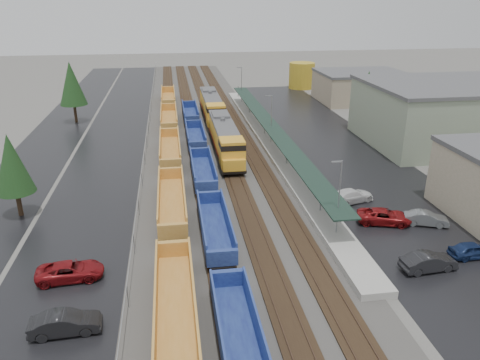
% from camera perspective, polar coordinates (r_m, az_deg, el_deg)
% --- Properties ---
extents(ballast_strip, '(20.00, 160.00, 0.08)m').
position_cam_1_polar(ballast_strip, '(81.24, -4.33, 5.93)').
color(ballast_strip, '#302D2B').
rests_on(ballast_strip, ground).
extents(trackbed, '(14.60, 160.00, 0.22)m').
position_cam_1_polar(trackbed, '(81.21, -4.33, 6.01)').
color(trackbed, black).
rests_on(trackbed, ground).
extents(west_parking_lot, '(10.00, 160.00, 0.02)m').
position_cam_1_polar(west_parking_lot, '(81.61, -14.93, 5.30)').
color(west_parking_lot, black).
rests_on(west_parking_lot, ground).
extents(west_road, '(9.00, 160.00, 0.02)m').
position_cam_1_polar(west_road, '(83.36, -21.78, 4.82)').
color(west_road, black).
rests_on(west_road, ground).
extents(east_commuter_lot, '(16.00, 100.00, 0.02)m').
position_cam_1_polar(east_commuter_lot, '(75.57, 10.84, 4.37)').
color(east_commuter_lot, black).
rests_on(east_commuter_lot, ground).
extents(station_platform, '(3.00, 80.00, 8.00)m').
position_cam_1_polar(station_platform, '(72.84, 3.78, 4.66)').
color(station_platform, '#9E9B93').
rests_on(station_platform, ground).
extents(chainlink_fence, '(0.08, 160.04, 2.02)m').
position_cam_1_polar(chainlink_fence, '(79.23, -11.17, 6.35)').
color(chainlink_fence, gray).
rests_on(chainlink_fence, ground).
extents(industrial_buildings, '(32.52, 75.30, 9.50)m').
position_cam_1_polar(industrial_buildings, '(79.18, 25.09, 6.69)').
color(industrial_buildings, '#9B9477').
rests_on(industrial_buildings, ground).
extents(distant_hills, '(301.00, 140.00, 25.20)m').
position_cam_1_polar(distant_hills, '(235.23, 4.02, 16.19)').
color(distant_hills, '#4C5E49').
rests_on(distant_hills, ground).
extents(tree_west_near, '(3.96, 3.96, 9.00)m').
position_cam_1_polar(tree_west_near, '(53.27, -26.07, 1.78)').
color(tree_west_near, '#332316').
rests_on(tree_west_near, ground).
extents(tree_west_far, '(4.84, 4.84, 11.00)m').
position_cam_1_polar(tree_west_far, '(90.97, -19.85, 11.00)').
color(tree_west_far, '#332316').
rests_on(tree_west_far, ground).
extents(tree_east, '(4.40, 4.40, 10.00)m').
position_cam_1_polar(tree_east, '(84.54, 15.26, 10.34)').
color(tree_east, '#332316').
rests_on(tree_east, ground).
extents(locomotive_lead, '(3.19, 21.04, 4.76)m').
position_cam_1_polar(locomotive_lead, '(68.00, -1.81, 5.04)').
color(locomotive_lead, black).
rests_on(locomotive_lead, ground).
extents(locomotive_trail, '(3.19, 21.04, 4.76)m').
position_cam_1_polar(locomotive_trail, '(88.23, -3.46, 8.87)').
color(locomotive_trail, black).
rests_on(locomotive_trail, ground).
extents(well_string_yellow, '(2.85, 108.26, 2.52)m').
position_cam_1_polar(well_string_yellow, '(59.30, -8.43, 0.98)').
color(well_string_yellow, '#C08635').
rests_on(well_string_yellow, ground).
extents(well_string_blue, '(2.68, 91.56, 2.38)m').
position_cam_1_polar(well_string_blue, '(52.09, -3.93, -1.88)').
color(well_string_blue, navy).
rests_on(well_string_blue, ground).
extents(storage_tank, '(6.34, 6.34, 6.34)m').
position_cam_1_polar(storage_tank, '(121.21, 7.52, 12.52)').
color(storage_tank, gold).
rests_on(storage_tank, ground).
extents(parked_car_west_b, '(1.98, 4.94, 1.60)m').
position_cam_1_polar(parked_car_west_b, '(35.81, -20.52, -16.05)').
color(parked_car_west_b, black).
rests_on(parked_car_west_b, ground).
extents(parked_car_west_c, '(2.90, 5.57, 1.50)m').
position_cam_1_polar(parked_car_west_c, '(41.58, -20.00, -10.40)').
color(parked_car_west_c, maroon).
rests_on(parked_car_west_c, ground).
extents(parked_car_east_a, '(2.10, 4.98, 1.60)m').
position_cam_1_polar(parked_car_east_a, '(43.34, 22.01, -9.25)').
color(parked_car_east_a, black).
rests_on(parked_car_east_a, ground).
extents(parked_car_east_b, '(3.91, 5.91, 1.51)m').
position_cam_1_polar(parked_car_east_b, '(50.28, 17.16, -4.28)').
color(parked_car_east_b, maroon).
rests_on(parked_car_east_b, ground).
extents(parked_car_east_c, '(3.67, 5.77, 1.56)m').
position_cam_1_polar(parked_car_east_c, '(54.32, 13.43, -1.89)').
color(parked_car_east_c, white).
rests_on(parked_car_east_c, ground).
extents(parked_car_east_d, '(1.75, 4.25, 1.44)m').
position_cam_1_polar(parked_car_east_d, '(46.96, 26.50, -7.66)').
color(parked_car_east_d, navy).
rests_on(parked_car_east_d, ground).
extents(parked_car_east_e, '(2.89, 4.61, 1.43)m').
position_cam_1_polar(parked_car_east_e, '(51.34, 21.74, -4.40)').
color(parked_car_east_e, slate).
rests_on(parked_car_east_e, ground).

